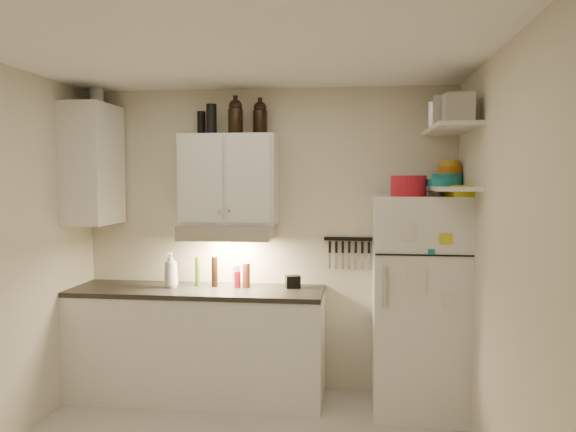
# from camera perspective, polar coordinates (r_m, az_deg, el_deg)

# --- Properties ---
(ceiling) EXTENTS (3.20, 3.00, 0.02)m
(ceiling) POSITION_cam_1_polar(r_m,az_deg,el_deg) (3.46, -6.18, 16.80)
(ceiling) COLOR white
(ceiling) RESTS_ON ground
(back_wall) EXTENTS (3.20, 0.02, 2.60)m
(back_wall) POSITION_cam_1_polar(r_m,az_deg,el_deg) (4.88, -2.05, -2.43)
(back_wall) COLOR beige
(back_wall) RESTS_ON ground
(right_wall) EXTENTS (0.02, 3.00, 2.60)m
(right_wall) POSITION_cam_1_polar(r_m,az_deg,el_deg) (3.43, 21.29, -5.34)
(right_wall) COLOR beige
(right_wall) RESTS_ON ground
(base_cabinet) EXTENTS (2.10, 0.60, 0.88)m
(base_cabinet) POSITION_cam_1_polar(r_m,az_deg,el_deg) (4.87, -9.18, -12.82)
(base_cabinet) COLOR white
(base_cabinet) RESTS_ON floor
(countertop) EXTENTS (2.10, 0.62, 0.04)m
(countertop) POSITION_cam_1_polar(r_m,az_deg,el_deg) (4.76, -9.24, -7.51)
(countertop) COLOR black
(countertop) RESTS_ON base_cabinet
(upper_cabinet) EXTENTS (0.80, 0.33, 0.75)m
(upper_cabinet) POSITION_cam_1_polar(r_m,az_deg,el_deg) (4.74, -5.99, 3.72)
(upper_cabinet) COLOR white
(upper_cabinet) RESTS_ON back_wall
(side_cabinet) EXTENTS (0.33, 0.55, 1.00)m
(side_cabinet) POSITION_cam_1_polar(r_m,az_deg,el_deg) (4.99, -19.20, 4.97)
(side_cabinet) COLOR white
(side_cabinet) RESTS_ON left_wall
(range_hood) EXTENTS (0.76, 0.46, 0.12)m
(range_hood) POSITION_cam_1_polar(r_m,az_deg,el_deg) (4.70, -6.13, -1.60)
(range_hood) COLOR silver
(range_hood) RESTS_ON back_wall
(fridge) EXTENTS (0.70, 0.68, 1.70)m
(fridge) POSITION_cam_1_polar(r_m,az_deg,el_deg) (4.58, 13.08, -8.66)
(fridge) COLOR white
(fridge) RESTS_ON floor
(shelf_hi) EXTENTS (0.30, 0.95, 0.03)m
(shelf_hi) POSITION_cam_1_polar(r_m,az_deg,el_deg) (4.38, 16.17, 8.50)
(shelf_hi) COLOR white
(shelf_hi) RESTS_ON right_wall
(shelf_lo) EXTENTS (0.30, 0.95, 0.03)m
(shelf_lo) POSITION_cam_1_polar(r_m,az_deg,el_deg) (4.37, 16.06, 2.73)
(shelf_lo) COLOR white
(shelf_lo) RESTS_ON right_wall
(knife_strip) EXTENTS (0.42, 0.02, 0.03)m
(knife_strip) POSITION_cam_1_polar(r_m,az_deg,el_deg) (4.80, 6.19, -2.32)
(knife_strip) COLOR black
(knife_strip) RESTS_ON back_wall
(dutch_oven) EXTENTS (0.32, 0.32, 0.15)m
(dutch_oven) POSITION_cam_1_polar(r_m,az_deg,el_deg) (4.30, 12.12, 3.01)
(dutch_oven) COLOR #A51322
(dutch_oven) RESTS_ON fridge
(book_stack) EXTENTS (0.23, 0.27, 0.08)m
(book_stack) POSITION_cam_1_polar(r_m,az_deg,el_deg) (4.31, 17.26, 2.45)
(book_stack) COLOR gold
(book_stack) RESTS_ON fridge
(spice_jar) EXTENTS (0.07, 0.07, 0.11)m
(spice_jar) POSITION_cam_1_polar(r_m,az_deg,el_deg) (4.39, 14.92, 2.66)
(spice_jar) COLOR silver
(spice_jar) RESTS_ON fridge
(stock_pot) EXTENTS (0.36, 0.36, 0.20)m
(stock_pot) POSITION_cam_1_polar(r_m,az_deg,el_deg) (4.60, 15.29, 9.72)
(stock_pot) COLOR silver
(stock_pot) RESTS_ON shelf_hi
(tin_a) EXTENTS (0.22, 0.21, 0.21)m
(tin_a) POSITION_cam_1_polar(r_m,az_deg,el_deg) (4.28, 15.93, 10.21)
(tin_a) COLOR #AAAAAD
(tin_a) RESTS_ON shelf_hi
(tin_b) EXTENTS (0.19, 0.19, 0.19)m
(tin_b) POSITION_cam_1_polar(r_m,az_deg,el_deg) (4.03, 16.93, 10.47)
(tin_b) COLOR #AAAAAD
(tin_b) RESTS_ON shelf_hi
(bowl_teal) EXTENTS (0.24, 0.24, 0.10)m
(bowl_teal) POSITION_cam_1_polar(r_m,az_deg,el_deg) (4.67, 15.82, 3.57)
(bowl_teal) COLOR #177982
(bowl_teal) RESTS_ON shelf_lo
(bowl_orange) EXTENTS (0.19, 0.19, 0.06)m
(bowl_orange) POSITION_cam_1_polar(r_m,az_deg,el_deg) (4.71, 16.11, 4.51)
(bowl_orange) COLOR #C26612
(bowl_orange) RESTS_ON bowl_teal
(bowl_yellow) EXTENTS (0.15, 0.15, 0.05)m
(bowl_yellow) POSITION_cam_1_polar(r_m,az_deg,el_deg) (4.71, 16.12, 5.16)
(bowl_yellow) COLOR gold
(bowl_yellow) RESTS_ON bowl_orange
(plates) EXTENTS (0.26, 0.26, 0.05)m
(plates) POSITION_cam_1_polar(r_m,az_deg,el_deg) (4.31, 15.31, 3.29)
(plates) COLOR #177982
(plates) RESTS_ON shelf_lo
(growler_a) EXTENTS (0.13, 0.13, 0.29)m
(growler_a) POSITION_cam_1_polar(r_m,az_deg,el_deg) (4.73, -5.36, 10.05)
(growler_a) COLOR black
(growler_a) RESTS_ON upper_cabinet
(growler_b) EXTENTS (0.15, 0.15, 0.29)m
(growler_b) POSITION_cam_1_polar(r_m,az_deg,el_deg) (4.79, -2.86, 9.95)
(growler_b) COLOR black
(growler_b) RESTS_ON upper_cabinet
(thermos_a) EXTENTS (0.09, 0.09, 0.25)m
(thermos_a) POSITION_cam_1_polar(r_m,az_deg,el_deg) (4.77, -7.78, 9.72)
(thermos_a) COLOR black
(thermos_a) RESTS_ON upper_cabinet
(thermos_b) EXTENTS (0.08, 0.08, 0.20)m
(thermos_b) POSITION_cam_1_polar(r_m,az_deg,el_deg) (4.90, -8.79, 9.28)
(thermos_b) COLOR black
(thermos_b) RESTS_ON upper_cabinet
(side_jar) EXTENTS (0.13, 0.13, 0.15)m
(side_jar) POSITION_cam_1_polar(r_m,az_deg,el_deg) (5.14, -18.87, 11.39)
(side_jar) COLOR silver
(side_jar) RESTS_ON side_cabinet
(soap_bottle) EXTENTS (0.17, 0.17, 0.33)m
(soap_bottle) POSITION_cam_1_polar(r_m,az_deg,el_deg) (4.81, -11.81, -5.17)
(soap_bottle) COLOR white
(soap_bottle) RESTS_ON countertop
(pepper_mill) EXTENTS (0.08, 0.08, 0.20)m
(pepper_mill) POSITION_cam_1_polar(r_m,az_deg,el_deg) (4.74, -4.26, -6.04)
(pepper_mill) COLOR #5E2D1C
(pepper_mill) RESTS_ON countertop
(oil_bottle) EXTENTS (0.06, 0.06, 0.25)m
(oil_bottle) POSITION_cam_1_polar(r_m,az_deg,el_deg) (4.86, -9.14, -5.57)
(oil_bottle) COLOR #406F1B
(oil_bottle) RESTS_ON countertop
(vinegar_bottle) EXTENTS (0.07, 0.07, 0.25)m
(vinegar_bottle) POSITION_cam_1_polar(r_m,az_deg,el_deg) (4.79, -7.47, -5.64)
(vinegar_bottle) COLOR black
(vinegar_bottle) RESTS_ON countertop
(clear_bottle) EXTENTS (0.08, 0.08, 0.19)m
(clear_bottle) POSITION_cam_1_polar(r_m,az_deg,el_deg) (4.74, -5.30, -6.11)
(clear_bottle) COLOR silver
(clear_bottle) RESTS_ON countertop
(red_jar) EXTENTS (0.08, 0.08, 0.14)m
(red_jar) POSITION_cam_1_polar(r_m,az_deg,el_deg) (4.74, -5.25, -6.43)
(red_jar) COLOR #A51322
(red_jar) RESTS_ON countertop
(caddy) EXTENTS (0.14, 0.12, 0.10)m
(caddy) POSITION_cam_1_polar(r_m,az_deg,el_deg) (4.71, 0.50, -6.70)
(caddy) COLOR black
(caddy) RESTS_ON countertop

